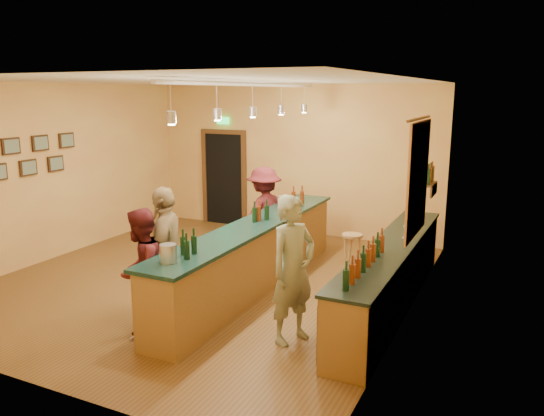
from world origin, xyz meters
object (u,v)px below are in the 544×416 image
at_px(bar_stool, 352,243).
at_px(customer_c, 264,213).
at_px(bartender, 293,270).
at_px(back_counter, 391,275).
at_px(customer_b, 167,254).
at_px(tasting_bar, 254,252).
at_px(customer_a, 141,271).

bearing_deg(bar_stool, customer_c, 172.95).
height_order(bartender, bar_stool, bartender).
relative_size(back_counter, customer_b, 2.49).
distance_m(bartender, customer_c, 3.37).
xyz_separation_m(tasting_bar, customer_b, (-0.55, -1.47, 0.31)).
bearing_deg(customer_b, customer_a, -32.12).
bearing_deg(customer_a, tasting_bar, 153.38).
bearing_deg(back_counter, customer_b, -148.05).
relative_size(back_counter, bartender, 2.47).
distance_m(customer_b, customer_c, 2.95).
bearing_deg(bar_stool, customer_b, -122.54).
bearing_deg(tasting_bar, back_counter, 4.92).
bearing_deg(customer_c, customer_b, 23.47).
height_order(customer_c, bar_stool, customer_c).
bearing_deg(customer_a, customer_c, 169.91).
distance_m(customer_a, customer_b, 0.47).
relative_size(bartender, customer_a, 1.14).
distance_m(customer_b, bar_stool, 3.26).
xyz_separation_m(customer_c, bar_stool, (1.75, -0.22, -0.28)).
xyz_separation_m(customer_b, bar_stool, (1.75, 2.74, -0.34)).
distance_m(back_counter, bar_stool, 1.41).
xyz_separation_m(back_counter, tasting_bar, (-2.10, -0.18, 0.12)).
height_order(tasting_bar, bar_stool, tasting_bar).
bearing_deg(tasting_bar, bar_stool, 46.53).
height_order(back_counter, customer_b, customer_b).
height_order(customer_b, customer_c, customer_b).
xyz_separation_m(customer_a, customer_b, (0.06, 0.46, 0.11)).
xyz_separation_m(bartender, customer_b, (-1.80, -0.11, -0.00)).
distance_m(tasting_bar, bartender, 1.88).
xyz_separation_m(bartender, customer_c, (-1.80, 2.84, -0.06)).
relative_size(customer_b, customer_c, 1.07).
relative_size(back_counter, customer_a, 2.82).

